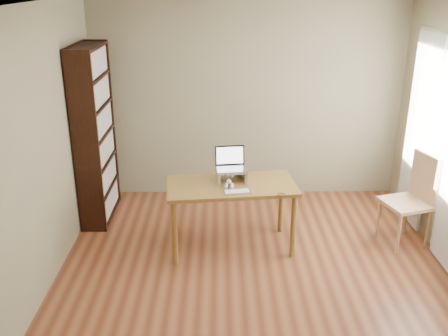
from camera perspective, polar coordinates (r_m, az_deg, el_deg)
room at (r=4.39m, az=4.60°, el=0.98°), size 4.04×4.54×2.64m
bookshelf at (r=6.09m, az=-14.51°, el=3.69°), size 0.30×0.90×2.10m
curtains at (r=5.64m, az=23.38°, el=2.47°), size 0.03×1.90×2.25m
desk at (r=5.31m, az=0.84°, el=-2.86°), size 1.43×0.83×0.75m
laptop_stand at (r=5.31m, az=0.83°, el=-0.69°), size 0.32×0.25×0.13m
laptop at (r=5.32m, az=0.82°, el=0.59°), size 0.34×0.30×0.22m
keyboard at (r=5.07m, az=1.49°, el=-2.73°), size 0.28×0.16×0.02m
coaster at (r=5.05m, az=6.58°, el=-3.03°), size 0.09×0.09×0.01m
cat at (r=5.34m, az=0.68°, el=-0.70°), size 0.26×0.49×0.16m
chair at (r=5.80m, az=20.90°, el=-3.15°), size 0.57×0.57×1.03m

